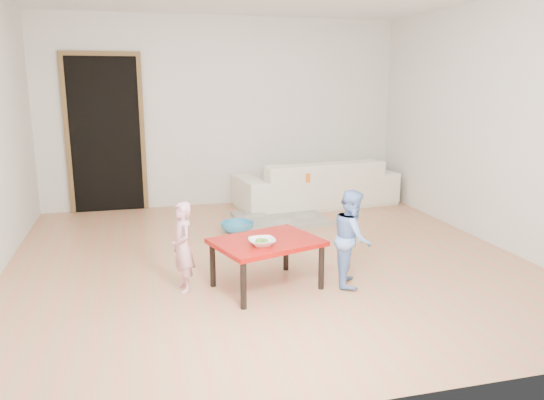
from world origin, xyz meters
name	(u,v)px	position (x,y,z in m)	size (l,w,h in m)	color
floor	(267,258)	(0.00, 0.00, 0.00)	(5.00, 5.00, 0.01)	#C57A54
back_wall	(224,113)	(0.00, 2.50, 1.30)	(5.00, 0.02, 2.60)	beige
right_wall	(494,123)	(2.50, 0.00, 1.30)	(0.02, 5.00, 2.60)	beige
doorway	(106,135)	(-1.60, 2.48, 1.02)	(1.02, 0.08, 2.11)	brown
sofa	(316,183)	(1.23, 2.05, 0.33)	(2.24, 0.88, 0.66)	silver
cushion	(290,176)	(0.77, 1.80, 0.49)	(0.46, 0.41, 0.12)	orange
red_table	(267,264)	(-0.18, -0.73, 0.22)	(0.86, 0.65, 0.43)	#9B0C08
bowl	(262,242)	(-0.26, -0.86, 0.46)	(0.22, 0.22, 0.05)	white
broccoli	(262,242)	(-0.26, -0.86, 0.46)	(0.12, 0.12, 0.06)	#2D5919
child_pink	(183,247)	(-0.88, -0.61, 0.39)	(0.28, 0.18, 0.77)	#CF5E77
child_blue	(352,238)	(0.55, -0.83, 0.42)	(0.41, 0.32, 0.85)	#6492E9
basin	(237,227)	(-0.12, 1.00, 0.06)	(0.38, 0.38, 0.12)	teal
blanket	(280,219)	(0.51, 1.36, 0.03)	(1.09, 0.91, 0.05)	gray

